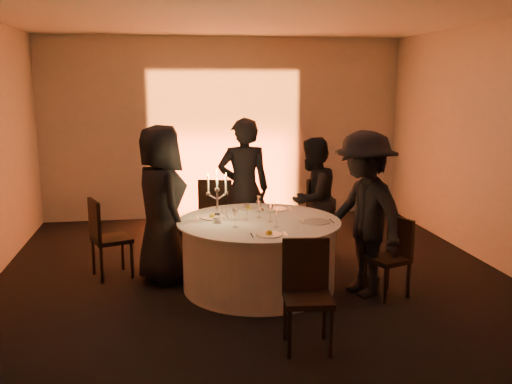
{
  "coord_description": "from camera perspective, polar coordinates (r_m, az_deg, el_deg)",
  "views": [
    {
      "loc": [
        -1.0,
        -6.01,
        2.27
      ],
      "look_at": [
        0.0,
        0.2,
        1.05
      ],
      "focal_mm": 40.0,
      "sensor_mm": 36.0,
      "label": 1
    }
  ],
  "objects": [
    {
      "name": "candelabra",
      "position": [
        6.24,
        -3.89,
        -1.05
      ],
      "size": [
        0.24,
        0.12,
        0.58
      ],
      "color": "silver",
      "rests_on": "banquet_table"
    },
    {
      "name": "wine_glass_e",
      "position": [
        6.24,
        -0.93,
        -1.62
      ],
      "size": [
        0.07,
        0.07,
        0.19
      ],
      "color": "silver",
      "rests_on": "banquet_table"
    },
    {
      "name": "wine_glass_c",
      "position": [
        6.18,
        1.47,
        -1.75
      ],
      "size": [
        0.07,
        0.07,
        0.19
      ],
      "color": "silver",
      "rests_on": "banquet_table"
    },
    {
      "name": "guest_back_right",
      "position": [
        7.32,
        5.66,
        -0.73
      ],
      "size": [
        0.97,
        0.96,
        1.58
      ],
      "primitive_type": "imported",
      "rotation": [
        0.0,
        0.0,
        -2.4
      ],
      "color": "black",
      "rests_on": "floor"
    },
    {
      "name": "wall_front",
      "position": [
        2.81,
        12.19,
        -5.18
      ],
      "size": [
        7.0,
        0.0,
        7.0
      ],
      "primitive_type": "plane",
      "rotation": [
        -1.57,
        0.0,
        0.0
      ],
      "color": "beige",
      "rests_on": "floor"
    },
    {
      "name": "plate_back_right",
      "position": [
        6.79,
        2.05,
        -1.72
      ],
      "size": [
        0.36,
        0.26,
        0.01
      ],
      "color": "white",
      "rests_on": "banquet_table"
    },
    {
      "name": "uplighter_fixture",
      "position": [
        9.52,
        -2.88,
        -2.52
      ],
      "size": [
        0.25,
        0.12,
        0.1
      ],
      "primitive_type": "cube",
      "color": "black",
      "rests_on": "floor"
    },
    {
      "name": "wine_glass_a",
      "position": [
        6.64,
        0.29,
        -0.86
      ],
      "size": [
        0.07,
        0.07,
        0.19
      ],
      "color": "silver",
      "rests_on": "banquet_table"
    },
    {
      "name": "wine_glass_b",
      "position": [
        5.96,
        2.06,
        -2.25
      ],
      "size": [
        0.07,
        0.07,
        0.19
      ],
      "color": "silver",
      "rests_on": "banquet_table"
    },
    {
      "name": "plate_right",
      "position": [
        6.22,
        6.09,
        -2.97
      ],
      "size": [
        0.36,
        0.29,
        0.01
      ],
      "color": "white",
      "rests_on": "banquet_table"
    },
    {
      "name": "coffee_cup",
      "position": [
        6.17,
        -3.9,
        -2.83
      ],
      "size": [
        0.11,
        0.11,
        0.07
      ],
      "color": "white",
      "rests_on": "banquet_table"
    },
    {
      "name": "banquet_table",
      "position": [
        6.37,
        0.29,
        -6.22
      ],
      "size": [
        1.8,
        1.8,
        0.77
      ],
      "color": "black",
      "rests_on": "floor"
    },
    {
      "name": "chair_front",
      "position": [
        5.0,
        5.12,
        -9.48
      ],
      "size": [
        0.45,
        0.45,
        0.94
      ],
      "rotation": [
        0.0,
        0.0,
        -0.11
      ],
      "color": "black",
      "rests_on": "floor"
    },
    {
      "name": "chair_right",
      "position": [
        6.3,
        13.51,
        -5.91
      ],
      "size": [
        0.48,
        0.48,
        0.85
      ],
      "rotation": [
        0.0,
        0.0,
        -1.22
      ],
      "color": "black",
      "rests_on": "floor"
    },
    {
      "name": "chair_left",
      "position": [
        6.87,
        -14.9,
        -4.07
      ],
      "size": [
        0.53,
        0.53,
        0.94
      ],
      "rotation": [
        0.0,
        0.0,
        1.94
      ],
      "color": "black",
      "rests_on": "floor"
    },
    {
      "name": "plate_left",
      "position": [
        6.4,
        -4.4,
        -2.45
      ],
      "size": [
        0.36,
        0.28,
        0.08
      ],
      "color": "white",
      "rests_on": "banquet_table"
    },
    {
      "name": "tumbler_b",
      "position": [
        6.64,
        1.48,
        -1.68
      ],
      "size": [
        0.07,
        0.07,
        0.09
      ],
      "primitive_type": "cylinder",
      "color": "silver",
      "rests_on": "banquet_table"
    },
    {
      "name": "wine_glass_f",
      "position": [
        5.95,
        -2.07,
        -2.26
      ],
      "size": [
        0.07,
        0.07,
        0.19
      ],
      "color": "silver",
      "rests_on": "banquet_table"
    },
    {
      "name": "wall_back",
      "position": [
        9.59,
        -3.16,
        6.36
      ],
      "size": [
        7.0,
        0.0,
        7.0
      ],
      "primitive_type": "plane",
      "rotation": [
        1.57,
        0.0,
        0.0
      ],
      "color": "beige",
      "rests_on": "floor"
    },
    {
      "name": "guest_left",
      "position": [
        6.55,
        -9.48,
        -1.22
      ],
      "size": [
        0.85,
        1.03,
        1.8
      ],
      "primitive_type": "imported",
      "rotation": [
        0.0,
        0.0,
        1.93
      ],
      "color": "black",
      "rests_on": "floor"
    },
    {
      "name": "floor",
      "position": [
        6.5,
        0.29,
        -9.46
      ],
      "size": [
        7.0,
        7.0,
        0.0
      ],
      "primitive_type": "plane",
      "color": "black",
      "rests_on": "ground"
    },
    {
      "name": "wine_glass_d",
      "position": [
        6.36,
        0.32,
        -1.39
      ],
      "size": [
        0.07,
        0.07,
        0.19
      ],
      "color": "silver",
      "rests_on": "banquet_table"
    },
    {
      "name": "ceiling",
      "position": [
        6.13,
        0.31,
        17.82
      ],
      "size": [
        7.0,
        7.0,
        0.0
      ],
      "primitive_type": "plane",
      "rotation": [
        3.14,
        0.0,
        0.0
      ],
      "color": "white",
      "rests_on": "wall_back"
    },
    {
      "name": "plate_back_left",
      "position": [
        6.78,
        -0.78,
        -1.65
      ],
      "size": [
        0.36,
        0.28,
        0.08
      ],
      "color": "white",
      "rests_on": "banquet_table"
    },
    {
      "name": "chair_back_right",
      "position": [
        7.57,
        5.57,
        -1.84
      ],
      "size": [
        0.64,
        0.64,
        1.05
      ],
      "rotation": [
        0.0,
        0.0,
        -2.53
      ],
      "color": "black",
      "rests_on": "floor"
    },
    {
      "name": "guest_back_left",
      "position": [
        7.31,
        -1.23,
        0.3
      ],
      "size": [
        0.67,
        0.44,
        1.83
      ],
      "primitive_type": "imported",
      "rotation": [
        0.0,
        0.0,
        3.13
      ],
      "color": "black",
      "rests_on": "floor"
    },
    {
      "name": "plate_front",
      "position": [
        5.67,
        1.3,
        -4.18
      ],
      "size": [
        0.36,
        0.26,
        0.08
      ],
      "color": "white",
      "rests_on": "banquet_table"
    },
    {
      "name": "tumbler_a",
      "position": [
        6.58,
        -3.21,
        -1.82
      ],
      "size": [
        0.07,
        0.07,
        0.09
      ],
      "primitive_type": "cylinder",
      "color": "silver",
      "rests_on": "banquet_table"
    },
    {
      "name": "guest_right",
      "position": [
        6.17,
        10.73,
        -2.17
      ],
      "size": [
        0.99,
        1.29,
        1.77
      ],
      "primitive_type": "imported",
      "rotation": [
        0.0,
        0.0,
        -1.25
      ],
      "color": "black",
      "rests_on": "floor"
    },
    {
      "name": "chair_back_left",
      "position": [
        7.62,
        -4.0,
        -1.9
      ],
      "size": [
        0.53,
        0.53,
        1.01
      ],
      "rotation": [
        0.0,
        0.0,
        2.93
      ],
      "color": "black",
      "rests_on": "floor"
    }
  ]
}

